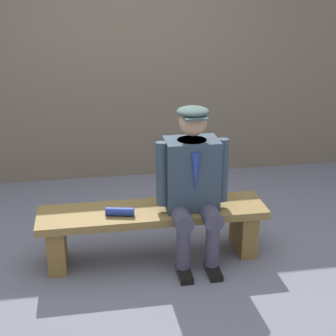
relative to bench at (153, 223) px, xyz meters
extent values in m
plane|color=slate|center=(0.00, 0.00, -0.32)|extent=(30.00, 30.00, 0.00)
cube|color=olive|center=(0.00, 0.00, 0.10)|extent=(1.86, 0.44, 0.06)
cube|color=brown|center=(-0.79, 0.00, -0.13)|extent=(0.14, 0.38, 0.38)
cube|color=brown|center=(0.79, 0.00, -0.13)|extent=(0.14, 0.38, 0.38)
cube|color=#313F4B|center=(-0.32, 0.00, 0.42)|extent=(0.43, 0.29, 0.57)
cylinder|color=#1E2338|center=(-0.32, 0.00, 0.67)|extent=(0.23, 0.23, 0.06)
cone|color=navy|center=(-0.32, 0.15, 0.49)|extent=(0.07, 0.07, 0.32)
sphere|color=tan|center=(-0.32, 0.02, 0.85)|extent=(0.22, 0.22, 0.22)
ellipsoid|color=#3A504A|center=(-0.32, 0.02, 0.94)|extent=(0.25, 0.25, 0.08)
cube|color=#3A504A|center=(-0.32, 0.12, 0.91)|extent=(0.18, 0.10, 0.02)
cylinder|color=#434051|center=(-0.43, 0.14, 0.13)|extent=(0.15, 0.39, 0.15)
cylinder|color=#434051|center=(-0.43, 0.29, -0.09)|extent=(0.11, 0.11, 0.45)
cube|color=black|center=(-0.43, 0.35, -0.29)|extent=(0.10, 0.24, 0.05)
cylinder|color=#313F4B|center=(-0.56, 0.04, 0.45)|extent=(0.11, 0.14, 0.52)
cylinder|color=#434051|center=(-0.20, 0.14, 0.13)|extent=(0.15, 0.39, 0.15)
cylinder|color=#434051|center=(-0.20, 0.29, -0.09)|extent=(0.11, 0.11, 0.45)
cube|color=black|center=(-0.20, 0.35, -0.29)|extent=(0.10, 0.24, 0.05)
cylinder|color=#313F4B|center=(-0.07, 0.04, 0.45)|extent=(0.10, 0.13, 0.52)
cylinder|color=navy|center=(0.27, 0.07, 0.16)|extent=(0.23, 0.12, 0.07)
cube|color=#71614E|center=(0.00, -2.00, 0.81)|extent=(12.00, 0.24, 2.25)
camera|label=1|loc=(0.49, 3.61, 1.89)|focal=52.88mm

